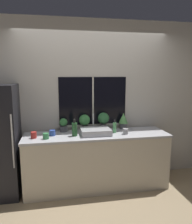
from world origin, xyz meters
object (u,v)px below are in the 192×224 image
Objects in this scene: potted_plant_far_left at (63,125)px; mug_red at (34,135)px; soap_bottle at (115,127)px; sink at (96,131)px; mug_blue at (52,133)px; potted_plant_center_left at (85,121)px; potted_plant_far_right at (123,120)px; mug_grey at (125,131)px; mug_green at (46,136)px; bottle_tall at (75,129)px; potted_plant_center_right at (103,119)px.

mug_red is at bearing -146.45° from potted_plant_far_left.
mug_red is (-0.44, -0.29, -0.06)m from potted_plant_far_left.
sink is at bearing -174.06° from soap_bottle.
potted_plant_center_left is at bearing 21.00° from mug_blue.
sink is 0.31m from potted_plant_center_left.
potted_plant_far_right reaches higher than soap_bottle.
potted_plant_center_left is 3.10× the size of mug_grey.
potted_plant_far_left is 0.46m from mug_green.
sink is 1.77× the size of bottle_tall.
potted_plant_far_left is 1.04× the size of soap_bottle.
potted_plant_center_right is (0.67, 0.00, 0.07)m from potted_plant_far_left.
mug_grey is at bearing -9.47° from sink.
mug_grey is (0.60, -0.33, -0.12)m from potted_plant_center_left.
sink is 0.47m from mug_grey.
bottle_tall is (-0.33, -0.03, 0.06)m from sink.
mug_blue is at bearing 166.57° from bottle_tall.
mug_green is (-1.07, -0.15, -0.05)m from soap_bottle.
potted_plant_center_right is (0.32, 0.00, 0.02)m from potted_plant_center_left.
potted_plant_center_right reaches higher than bottle_tall.
sink is 0.33m from potted_plant_center_right.
potted_plant_center_left is 0.92× the size of potted_plant_center_right.
sink is at bearing -4.05° from mug_blue.
potted_plant_far_left is at bearing 152.94° from sink.
mug_red is at bearing -160.69° from mug_blue.
soap_bottle is (0.45, -0.22, -0.07)m from potted_plant_center_left.
soap_bottle is 1.08m from mug_green.
sink is at bearing 5.65° from bottle_tall.
mug_blue is (-0.33, 0.08, -0.07)m from bottle_tall.
mug_red is 1.06× the size of mug_blue.
potted_plant_far_right is at bearing 0.00° from potted_plant_center_right.
potted_plant_far_right reaches higher than bottle_tall.
potted_plant_far_right is 1.05× the size of bottle_tall.
sink is at bearing 8.64° from mug_green.
bottle_tall is 0.35m from mug_blue.
potted_plant_center_left is at bearing 20.43° from mug_red.
mug_blue is at bearing 60.56° from mug_green.
potted_plant_center_left is at bearing 0.00° from potted_plant_far_left.
potted_plant_far_right reaches higher than mug_green.
mug_green is at bearing -178.24° from mug_grey.
potted_plant_center_left is 3.01× the size of mug_blue.
potted_plant_far_left is at bearing 48.60° from mug_blue.
mug_green is at bearing -169.07° from bottle_tall.
potted_plant_center_left is at bearing 55.76° from bottle_tall.
bottle_tall is (-0.51, -0.28, -0.07)m from potted_plant_center_right.
soap_bottle reaches higher than mug_red.
potted_plant_center_left is (0.35, 0.00, 0.05)m from potted_plant_far_left.
mug_red is at bearing 178.75° from mug_grey.
mug_grey is at bearing -28.40° from potted_plant_center_left.
mug_red is (-1.25, -0.08, -0.04)m from soap_bottle.
mug_blue is (-0.52, -0.20, -0.12)m from potted_plant_center_left.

